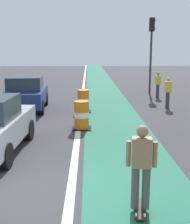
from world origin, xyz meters
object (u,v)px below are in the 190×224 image
(traffic_barrel_front, at_px, (82,115))
(traffic_barrel_mid, at_px, (83,101))
(skateboarder_on_lane, at_px, (141,166))
(parked_sedan_second, at_px, (26,94))
(pedestrian_crossing, at_px, (168,92))
(traffic_light_corner, at_px, (151,42))
(pedestrian_waiting, at_px, (158,84))

(traffic_barrel_front, relative_size, traffic_barrel_mid, 1.00)
(skateboarder_on_lane, height_order, parked_sedan_second, parked_sedan_second)
(traffic_barrel_front, height_order, pedestrian_crossing, pedestrian_crossing)
(traffic_barrel_front, xyz_separation_m, traffic_light_corner, (4.58, 9.60, 2.97))
(skateboarder_on_lane, relative_size, parked_sedan_second, 0.40)
(parked_sedan_second, distance_m, pedestrian_waiting, 8.37)
(parked_sedan_second, height_order, pedestrian_waiting, parked_sedan_second)
(traffic_barrel_mid, relative_size, traffic_light_corner, 0.21)
(traffic_barrel_front, bearing_deg, traffic_light_corner, 64.48)
(skateboarder_on_lane, relative_size, traffic_light_corner, 0.33)
(traffic_barrel_mid, bearing_deg, traffic_light_corner, 54.38)
(traffic_barrel_front, relative_size, pedestrian_waiting, 0.68)
(skateboarder_on_lane, height_order, traffic_light_corner, traffic_light_corner)
(traffic_barrel_mid, height_order, pedestrian_waiting, pedestrian_waiting)
(traffic_barrel_mid, xyz_separation_m, traffic_light_corner, (4.56, 6.37, 2.97))
(pedestrian_crossing, bearing_deg, pedestrian_waiting, 85.49)
(pedestrian_waiting, bearing_deg, traffic_light_corner, 91.94)
(traffic_barrel_mid, distance_m, traffic_light_corner, 8.38)
(traffic_barrel_mid, bearing_deg, traffic_barrel_front, -90.38)
(skateboarder_on_lane, xyz_separation_m, parked_sedan_second, (-4.09, 9.87, -0.08))
(traffic_barrel_front, bearing_deg, pedestrian_crossing, 42.60)
(traffic_barrel_mid, bearing_deg, pedestrian_crossing, 10.32)
(parked_sedan_second, relative_size, traffic_barrel_mid, 3.85)
(traffic_barrel_front, relative_size, traffic_light_corner, 0.21)
(skateboarder_on_lane, relative_size, traffic_barrel_front, 1.55)
(skateboarder_on_lane, relative_size, traffic_barrel_mid, 1.55)
(skateboarder_on_lane, distance_m, pedestrian_waiting, 13.99)
(traffic_barrel_front, height_order, pedestrian_waiting, pedestrian_waiting)
(traffic_light_corner, bearing_deg, parked_sedan_second, -142.05)
(parked_sedan_second, height_order, traffic_light_corner, traffic_light_corner)
(traffic_barrel_mid, xyz_separation_m, pedestrian_crossing, (4.36, 0.79, 0.33))
(traffic_light_corner, relative_size, pedestrian_crossing, 3.17)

